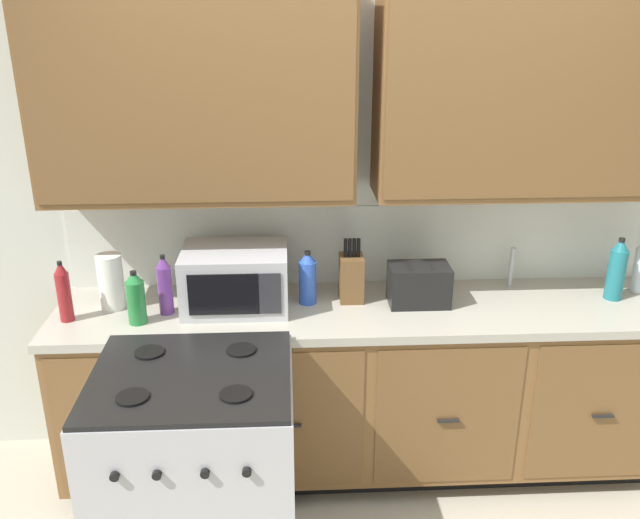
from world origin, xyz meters
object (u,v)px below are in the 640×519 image
at_px(stove_range, 199,476).
at_px(knife_block, 351,277).
at_px(bottle_clear, 640,265).
at_px(toaster, 419,285).
at_px(bottle_violet, 165,285).
at_px(bottle_teal, 617,269).
at_px(bottle_blue, 308,278).
at_px(bottle_green, 136,298).
at_px(paper_towel_roll, 111,282).
at_px(bottle_red, 64,292).
at_px(microwave, 235,278).

relative_size(stove_range, knife_block, 3.06).
height_order(stove_range, bottle_clear, bottle_clear).
height_order(toaster, bottle_violet, bottle_violet).
distance_m(bottle_teal, bottle_blue, 1.46).
bearing_deg(bottle_clear, stove_range, -160.59).
distance_m(knife_block, bottle_clear, 1.41).
bearing_deg(bottle_blue, bottle_teal, -0.91).
xyz_separation_m(bottle_green, bottle_violet, (0.11, 0.09, 0.02)).
distance_m(stove_range, bottle_violet, 0.85).
bearing_deg(paper_towel_roll, bottle_red, -144.45).
distance_m(bottle_clear, bottle_green, 2.38).
height_order(bottle_clear, bottle_green, bottle_clear).
bearing_deg(bottle_green, bottle_teal, 3.80).
bearing_deg(bottle_red, microwave, 8.47).
bearing_deg(bottle_blue, bottle_red, -173.13).
xyz_separation_m(toaster, bottle_violet, (-1.17, -0.05, 0.04)).
bearing_deg(microwave, knife_block, 5.18).
bearing_deg(knife_block, bottle_red, -172.91).
height_order(microwave, bottle_clear, bottle_clear).
xyz_separation_m(stove_range, paper_towel_roll, (-0.44, 0.68, 0.56)).
height_order(microwave, bottle_teal, bottle_teal).
distance_m(knife_block, bottle_red, 1.30).
bearing_deg(bottle_red, stove_range, -41.82).
bearing_deg(bottle_clear, knife_block, -179.21).
height_order(stove_range, bottle_blue, bottle_blue).
distance_m(stove_range, bottle_green, 0.81).
bearing_deg(bottle_clear, microwave, -177.99).
distance_m(microwave, bottle_red, 0.75).
relative_size(bottle_violet, bottle_red, 1.00).
bearing_deg(bottle_violet, stove_range, -73.01).
relative_size(stove_range, bottle_green, 3.87).
height_order(bottle_blue, bottle_red, bottle_red).
distance_m(microwave, bottle_violet, 0.32).
height_order(microwave, knife_block, knife_block).
height_order(bottle_green, bottle_violet, bottle_violet).
bearing_deg(bottle_blue, microwave, -176.73).
xyz_separation_m(microwave, paper_towel_roll, (-0.57, 0.01, -0.01)).
xyz_separation_m(knife_block, bottle_violet, (-0.85, -0.11, 0.02)).
relative_size(toaster, bottle_green, 1.14).
distance_m(stove_range, toaster, 1.29).
relative_size(paper_towel_roll, bottle_green, 1.06).
distance_m(microwave, toaster, 0.85).
relative_size(bottle_violet, bottle_blue, 1.09).
bearing_deg(bottle_teal, bottle_clear, 25.57).
distance_m(stove_range, microwave, 0.89).
bearing_deg(bottle_clear, bottle_green, -174.70).
bearing_deg(bottle_teal, paper_towel_roll, 179.56).
bearing_deg(knife_block, bottle_violet, -172.82).
relative_size(stove_range, bottle_clear, 3.37).
bearing_deg(bottle_green, stove_range, -59.88).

